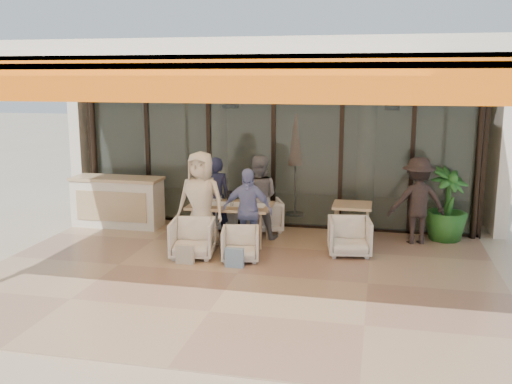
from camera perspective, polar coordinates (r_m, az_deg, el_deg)
ground at (r=9.00m, az=-1.87°, el=-8.29°), size 70.00×70.00×0.00m
terrace_floor at (r=8.99m, az=-1.87°, el=-8.26°), size 8.00×6.00×0.01m
terrace_structure at (r=8.21m, az=-2.49°, el=12.92°), size 8.00×6.00×3.40m
glass_storefront at (r=11.49m, az=1.77°, el=4.26°), size 8.08×0.10×3.20m
interior_block at (r=13.70m, az=3.63°, el=8.06°), size 9.05×3.62×3.52m
host_counter at (r=11.98m, az=-13.66°, el=-0.95°), size 1.85×0.65×1.04m
dining_table at (r=10.46m, az=-2.58°, el=-1.55°), size 1.50×0.90×0.93m
chair_far_left at (r=11.54m, az=-3.35°, el=-2.22°), size 0.72×0.69×0.62m
chair_far_right at (r=11.33m, az=0.75°, el=-2.20°), size 0.89×0.87×0.73m
chair_near_left at (r=9.77m, az=-6.37°, el=-4.48°), size 0.81×0.77×0.74m
chair_near_right at (r=9.56m, az=-1.57°, el=-5.10°), size 0.72×0.69×0.63m
diner_navy at (r=10.97m, az=-4.08°, el=-0.48°), size 0.66×0.55×1.55m
diner_grey at (r=10.76m, az=0.21°, el=-0.53°), size 0.83×0.67×1.61m
diner_cream at (r=10.11m, az=-5.53°, el=-0.91°), size 0.91×0.63×1.77m
diner_periwinkle at (r=9.91m, az=-0.89°, el=-1.89°), size 0.88×0.37×1.50m
tote_bag_cream at (r=9.47m, az=-7.12°, el=-6.27°), size 0.30×0.10×0.34m
tote_bag_blue at (r=9.23m, az=-2.17°, el=-6.66°), size 0.30×0.10×0.34m
side_table at (r=10.63m, az=9.60°, el=-1.76°), size 0.70×0.70×0.74m
side_chair at (r=9.97m, az=9.33°, el=-4.26°), size 0.80×0.76×0.73m
standing_woman at (r=10.80m, az=15.84°, el=-0.89°), size 1.16×0.84×1.62m
potted_palm at (r=11.19m, az=18.53°, el=-1.22°), size 1.10×1.10×1.39m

